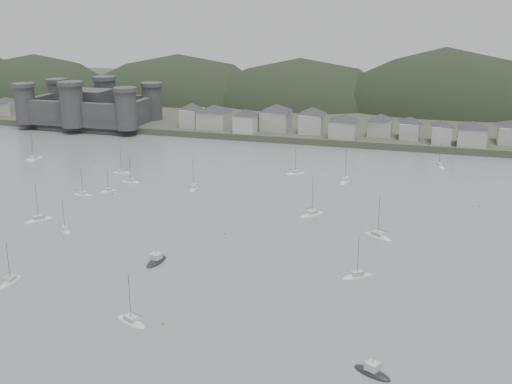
% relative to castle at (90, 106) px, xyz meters
% --- Properties ---
extents(ground, '(900.00, 900.00, 0.00)m').
position_rel_castle_xyz_m(ground, '(120.00, -179.80, -10.96)').
color(ground, slate).
rests_on(ground, ground).
extents(far_shore_land, '(900.00, 250.00, 3.00)m').
position_rel_castle_xyz_m(far_shore_land, '(120.00, 115.20, -9.46)').
color(far_shore_land, '#383D2D').
rests_on(far_shore_land, ground).
extents(forested_ridge, '(851.55, 103.94, 102.57)m').
position_rel_castle_xyz_m(forested_ridge, '(124.83, 89.60, -22.25)').
color(forested_ridge, black).
rests_on(forested_ridge, ground).
extents(castle, '(66.00, 43.00, 20.00)m').
position_rel_castle_xyz_m(castle, '(0.00, 0.00, 0.00)').
color(castle, '#353538').
rests_on(castle, far_shore_land).
extents(waterfront_town, '(451.48, 28.46, 12.92)m').
position_rel_castle_xyz_m(waterfront_town, '(170.59, 3.54, -2.30)').
color(waterfront_town, '#A09E92').
rests_on(waterfront_town, far_shore_land).
extents(sailboat_lead, '(2.54, 7.66, 10.45)m').
position_rel_castle_xyz_m(sailboat_lead, '(81.20, -170.88, -10.79)').
color(sailboat_lead, silver).
rests_on(sailboat_lead, ground).
extents(moored_fleet, '(266.86, 175.50, 13.09)m').
position_rel_castle_xyz_m(moored_fleet, '(111.18, -119.99, -10.79)').
color(moored_fleet, silver).
rests_on(moored_fleet, ground).
extents(motor_launch_near, '(7.71, 5.61, 3.76)m').
position_rel_castle_xyz_m(motor_launch_near, '(165.12, -184.31, -10.67)').
color(motor_launch_near, black).
rests_on(motor_launch_near, ground).
extents(motor_launch_far, '(3.55, 8.52, 3.98)m').
position_rel_castle_xyz_m(motor_launch_far, '(108.08, -150.43, -10.68)').
color(motor_launch_far, black).
rests_on(motor_launch_far, ground).
extents(mooring_buoys, '(146.43, 119.85, 0.70)m').
position_rel_castle_xyz_m(mooring_buoys, '(116.46, -122.51, -10.81)').
color(mooring_buoys, '#B9813D').
rests_on(mooring_buoys, ground).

